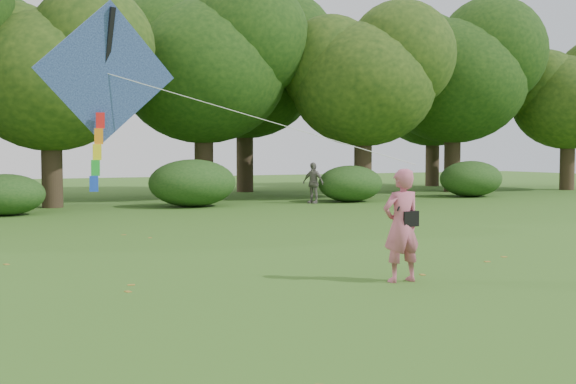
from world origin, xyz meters
name	(u,v)px	position (x,y,z in m)	size (l,w,h in m)	color
ground	(396,293)	(0.00, 0.00, 0.00)	(100.00, 100.00, 0.00)	#265114
man_kite_flyer	(401,225)	(0.66, 0.78, 0.96)	(0.70, 0.46, 1.92)	#C15B75
bystander_right	(313,183)	(8.11, 17.32, 0.86)	(1.01, 0.42, 1.72)	slate
crossbody_bag	(408,218)	(0.78, 0.75, 1.08)	(0.43, 0.20, 0.73)	black
flying_kite	(107,76)	(-3.77, 2.85, 3.44)	(5.87, 2.48, 3.10)	#2966B2
tree_line	(126,74)	(1.67, 22.88, 5.60)	(54.70, 15.30, 9.48)	#3A2D1E
shrub_band	(99,188)	(-0.72, 17.60, 0.86)	(39.15, 3.22, 1.88)	#264919
fallen_leaves	(278,270)	(-0.68, 2.76, 0.01)	(9.47, 13.09, 0.01)	olive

